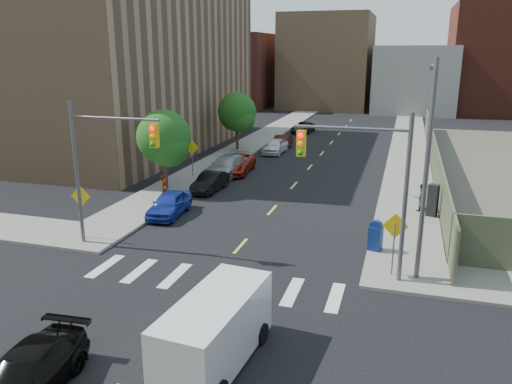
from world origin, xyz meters
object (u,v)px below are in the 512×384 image
Objects in this scene: parked_car_grey at (303,127)px; parked_car_black at (210,182)px; payphone at (433,200)px; pedestrian_east at (421,197)px; black_sedan at (24,377)px; cargo_van at (217,327)px; mailbox at (376,236)px; parked_car_white at (275,146)px; parked_car_red at (235,164)px; pedestrian_west at (165,190)px; parked_car_maroon at (281,142)px; parked_car_blue at (170,204)px; parked_car_silver at (227,166)px.

parked_car_black is at bearing -87.96° from parked_car_grey.
payphone reaches higher than pedestrian_east.
cargo_van reaches higher than black_sedan.
parked_car_grey is 3.01× the size of mailbox.
parked_car_white is at bearing -85.94° from parked_car_grey.
pedestrian_west is at bearing -101.89° from parked_car_red.
parked_car_white is at bearing 89.03° from black_sedan.
parked_car_grey is 2.72× the size of pedestrian_east.
black_sedan is at bearing -83.23° from parked_car_maroon.
mailbox is 0.79× the size of payphone.
parked_car_maroon is at bearing -85.94° from parked_car_grey.
parked_car_grey is (1.24, 32.27, -0.08)m from parked_car_blue.
parked_car_white is (1.30, 9.57, -0.07)m from parked_car_silver.
parked_car_blue is at bearing -150.34° from pedestrian_west.
parked_car_silver reaches higher than parked_car_white.
pedestrian_west is at bearing -5.82° from pedestrian_east.
parked_car_maroon is (1.04, 10.79, -0.08)m from parked_car_red.
cargo_van reaches higher than parked_car_maroon.
parked_car_blue is 1.07× the size of parked_car_maroon.
parked_car_blue reaches higher than black_sedan.
black_sedan is (2.08, -47.86, 0.05)m from parked_car_grey.
payphone is (11.20, 19.37, 0.41)m from black_sedan.
pedestrian_west is at bearing 127.46° from cargo_van.
parked_car_grey is at bearing 92.46° from parked_car_silver.
cargo_van is (7.55, -23.51, 0.44)m from parked_car_red.
parked_car_grey is 36.17m from mailbox.
parked_car_black is 16.33m from parked_car_maroon.
parked_car_blue is at bearing -146.80° from payphone.
parked_car_white is at bearing 88.64° from parked_car_black.
parked_car_white is 19.53m from pedestrian_east.
parked_car_grey is (0.00, 12.81, -0.08)m from parked_car_white.
parked_car_grey is (1.04, 21.21, -0.09)m from parked_car_red.
parked_car_black is 13.65m from pedestrian_east.
parked_car_silver is at bearing 114.49° from cargo_van.
cargo_van reaches higher than parked_car_silver.
pedestrian_west is at bearing 100.05° from black_sedan.
parked_car_blue is 0.80× the size of parked_car_red.
black_sedan reaches higher than parked_car_black.
cargo_van is (6.51, -34.30, 0.52)m from parked_car_maroon.
pedestrian_west reaches higher than parked_car_silver.
pedestrian_east is at bearing -61.33° from parked_car_grey.
parked_car_black is at bearing -168.48° from payphone.
parked_car_silver is at bearing 86.15° from parked_car_blue.
pedestrian_east is (10.59, 20.19, 0.30)m from black_sedan.
black_sedan is 22.80m from pedestrian_east.
parked_car_blue is 2.21× the size of payphone.
parked_car_red reaches higher than parked_car_white.
parked_car_red is at bearing -91.91° from parked_car_maroon.
parked_car_red reaches higher than parked_car_grey.
parked_car_maroon is 0.86× the size of parked_car_grey.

